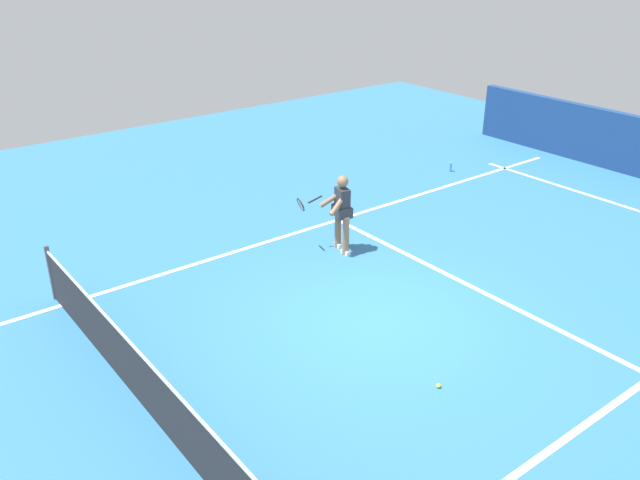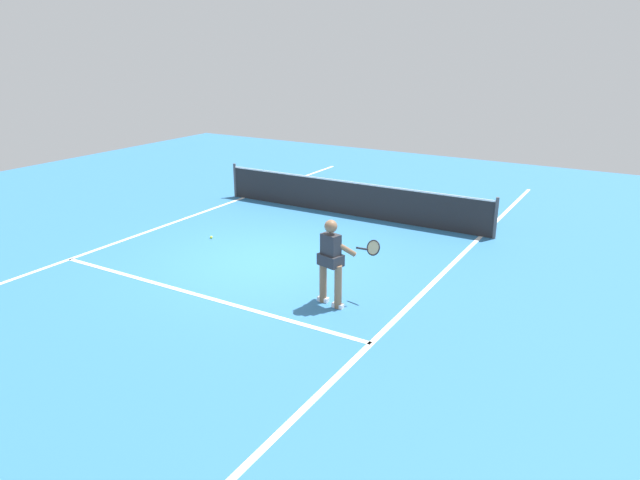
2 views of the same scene
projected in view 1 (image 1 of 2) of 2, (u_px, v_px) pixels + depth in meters
ground_plane at (375, 319)px, 10.83m from camera, size 26.73×26.73×0.00m
baseline_marking at (631, 208)px, 15.13m from camera, size 8.08×0.10×0.01m
service_line_marking at (462, 282)px, 11.98m from camera, size 7.08×0.10×0.01m
sideline_left_marking at (566, 439)px, 8.28m from camera, size 0.10×18.56×0.01m
sideline_right_marking at (257, 245)px, 13.37m from camera, size 0.10×18.56×0.01m
court_net at (148, 387)px, 8.48m from camera, size 7.76×0.08×1.00m
tennis_player at (341, 211)px, 12.80m from camera, size 0.93×0.89×1.55m
tennis_ball_near at (439, 386)px, 9.20m from camera, size 0.07×0.07×0.07m
water_bottle at (450, 167)px, 17.40m from camera, size 0.07×0.07×0.24m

